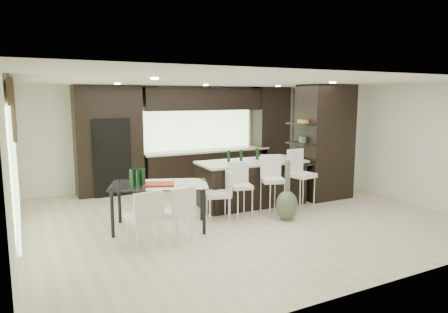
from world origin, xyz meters
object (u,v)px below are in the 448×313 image
dining_table (160,206)px  chair_far (143,221)px  floor_vase (287,191)px  chair_near (175,216)px  kitchen_island (252,183)px  bench (229,189)px  chair_end (218,198)px  stool_mid (273,191)px  stool_right (302,186)px  stool_left (241,197)px

dining_table → chair_far: bearing=-102.7°
floor_vase → chair_near: 2.39m
kitchen_island → bench: size_ratio=2.04×
dining_table → chair_end: (1.19, 0.00, 0.03)m
chair_near → stool_mid: bearing=-4.4°
stool_right → chair_end: stool_right is taller
stool_mid → chair_near: stool_mid is taller
dining_table → chair_far: size_ratio=1.95×
chair_near → dining_table: bearing=71.0°
stool_mid → chair_far: 2.97m
dining_table → chair_end: size_ratio=1.96×
stool_left → floor_vase: bearing=-18.8°
stool_mid → chair_end: bearing=-169.2°
stool_right → chair_near: stool_right is taller
kitchen_island → stool_right: (0.74, -0.85, 0.02)m
kitchen_island → stool_mid: (0.00, -0.84, -0.01)m
stool_mid → chair_far: bearing=-147.7°
chair_far → kitchen_island: bearing=17.1°
stool_left → chair_end: (-0.43, 0.18, -0.01)m
stool_right → chair_near: size_ratio=1.17×
stool_left → stool_right: stool_right is taller
bench → chair_end: 1.67m
bench → chair_end: chair_end is taller
stool_mid → chair_far: stool_mid is taller
stool_left → dining_table: 1.63m
kitchen_island → chair_end: size_ratio=2.71×
floor_vase → chair_end: bearing=151.3°
chair_far → chair_near: bearing=-9.5°
stool_right → dining_table: size_ratio=0.60×
kitchen_island → chair_end: 1.33m
chair_far → chair_end: size_ratio=1.00×
kitchen_island → chair_far: size_ratio=2.70×
kitchen_island → floor_vase: size_ratio=2.04×
stool_mid → bench: size_ratio=0.84×
stool_left → stool_right: 1.48m
chair_end → stool_mid: bearing=-83.4°
bench → dining_table: bearing=-151.6°
kitchen_island → stool_mid: 0.84m
chair_near → chair_end: (1.19, 0.81, -0.00)m
stool_mid → stool_right: stool_right is taller
kitchen_island → chair_far: 3.24m
kitchen_island → stool_left: bearing=-129.9°
dining_table → chair_end: chair_end is taller
kitchen_island → bench: kitchen_island is taller
stool_mid → chair_end: (-1.17, 0.19, -0.05)m
stool_left → stool_right: (1.48, -0.03, 0.07)m
floor_vase → stool_mid: bearing=93.4°
kitchen_island → stool_right: 1.13m
chair_near → chair_far: chair_near is taller
chair_far → bench: bearing=29.1°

